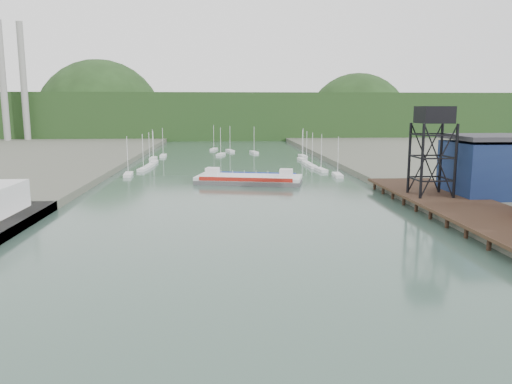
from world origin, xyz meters
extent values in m
cube|color=black|center=(37.00, 45.00, 1.90)|extent=(14.00, 70.00, 0.50)
cylinder|color=black|center=(31.00, 45.00, 0.80)|extent=(0.60, 0.60, 2.20)
cylinder|color=black|center=(43.00, 45.00, 0.80)|extent=(0.60, 0.60, 2.20)
cylinder|color=black|center=(32.00, 55.00, 8.65)|extent=(0.50, 0.50, 13.00)
cylinder|color=black|center=(38.00, 55.00, 8.65)|extent=(0.50, 0.50, 13.00)
cylinder|color=black|center=(32.00, 61.00, 8.65)|extent=(0.50, 0.50, 13.00)
cylinder|color=black|center=(38.00, 61.00, 8.65)|extent=(0.50, 0.50, 13.00)
cube|color=black|center=(35.00, 58.00, 16.65)|extent=(5.50, 5.50, 3.00)
cube|color=#0D1439|center=(50.00, 60.00, 6.60)|extent=(20.00, 14.00, 10.00)
cube|color=#2D2D33|center=(50.00, 60.00, 12.50)|extent=(20.50, 14.50, 0.80)
cube|color=silver|center=(-27.54, 103.89, 0.35)|extent=(2.67, 7.65, 0.90)
cube|color=silver|center=(-25.28, 115.30, 0.35)|extent=(2.81, 7.67, 0.90)
cube|color=silver|center=(-24.71, 124.17, 0.35)|extent=(2.35, 7.59, 0.90)
cube|color=silver|center=(-24.81, 134.09, 0.35)|extent=(2.01, 7.50, 0.90)
cube|color=silver|center=(-26.64, 146.33, 0.35)|extent=(2.00, 7.50, 0.90)
cube|color=silver|center=(-24.32, 156.17, 0.35)|extent=(2.16, 7.54, 0.90)
cube|color=silver|center=(27.56, 99.03, 0.35)|extent=(2.53, 7.62, 0.90)
cube|color=silver|center=(25.46, 110.51, 0.35)|extent=(2.76, 7.67, 0.90)
cube|color=silver|center=(24.46, 119.29, 0.35)|extent=(2.22, 7.56, 0.90)
cube|color=silver|center=(24.27, 128.28, 0.35)|extent=(2.18, 7.54, 0.90)
cube|color=silver|center=(24.67, 139.38, 0.35)|extent=(2.46, 7.61, 0.90)
cube|color=silver|center=(26.78, 150.99, 0.35)|extent=(2.48, 7.61, 0.90)
cube|color=silver|center=(-3.16, 160.00, 0.35)|extent=(3.78, 7.76, 0.90)
cube|color=silver|center=(10.04, 168.00, 0.35)|extent=(3.31, 7.74, 0.90)
cube|color=silver|center=(0.66, 176.00, 0.35)|extent=(3.76, 7.76, 0.90)
cube|color=silver|center=(-6.11, 184.00, 0.35)|extent=(3.40, 7.74, 0.90)
cylinder|color=gray|center=(-110.00, 230.00, 30.00)|extent=(3.20, 3.20, 60.00)
cylinder|color=gray|center=(-102.00, 235.00, 30.00)|extent=(3.20, 3.20, 60.00)
cube|color=#1C3015|center=(0.00, 300.00, 12.00)|extent=(500.00, 120.00, 28.00)
sphere|color=#1C3015|center=(-80.00, 300.00, 8.00)|extent=(80.00, 80.00, 80.00)
sphere|color=#1C3015|center=(90.00, 310.00, 6.00)|extent=(70.00, 70.00, 70.00)
cube|color=#4E4E50|center=(3.68, 89.03, 0.50)|extent=(26.43, 15.23, 0.99)
cube|color=silver|center=(3.68, 89.03, 1.39)|extent=(26.43, 15.23, 0.80)
cube|color=#AC1C13|center=(2.56, 84.14, 1.59)|extent=(21.35, 5.02, 0.89)
cube|color=navy|center=(4.80, 93.92, 1.59)|extent=(21.35, 5.02, 0.89)
cube|color=silver|center=(-5.04, 91.03, 2.58)|extent=(3.57, 3.57, 1.99)
cube|color=silver|center=(12.40, 87.04, 2.58)|extent=(3.57, 3.57, 1.99)
camera|label=1|loc=(-2.72, -29.04, 17.90)|focal=35.00mm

